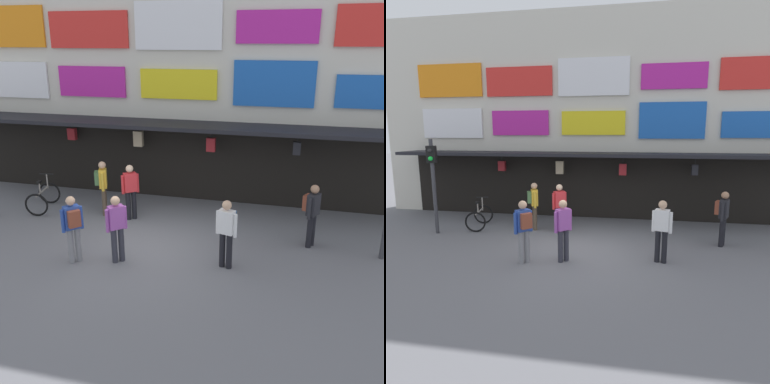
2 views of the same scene
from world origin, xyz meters
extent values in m
plane|color=slate|center=(0.00, 0.00, 0.00)|extent=(80.00, 80.00, 0.00)
cube|color=beige|center=(0.00, 4.60, 4.00)|extent=(18.00, 1.20, 8.00)
cube|color=black|center=(0.00, 3.30, 2.60)|extent=(15.30, 1.40, 0.12)
cube|color=orange|center=(-5.90, 3.95, 5.50)|extent=(2.76, 0.08, 1.29)
cube|color=red|center=(-2.95, 3.95, 5.39)|extent=(2.69, 0.08, 1.11)
cube|color=white|center=(0.00, 3.95, 5.49)|extent=(2.72, 0.08, 1.39)
cube|color=#B71E93|center=(2.95, 3.95, 5.44)|extent=(2.36, 0.08, 0.91)
cube|color=red|center=(5.90, 3.95, 5.46)|extent=(2.73, 0.08, 1.10)
cube|color=white|center=(-5.90, 3.95, 3.79)|extent=(2.63, 0.08, 1.20)
cube|color=#B71E93|center=(-2.95, 3.95, 3.79)|extent=(2.35, 0.08, 0.97)
cube|color=yellow|center=(0.00, 3.95, 3.77)|extent=(2.47, 0.08, 0.91)
cube|color=blue|center=(2.95, 3.95, 3.85)|extent=(2.41, 0.08, 1.34)
cube|color=blue|center=(5.90, 3.95, 3.69)|extent=(2.39, 0.08, 0.94)
cylinder|color=black|center=(-3.68, 3.65, 2.40)|extent=(0.02, 0.02, 0.27)
cube|color=maroon|center=(-3.68, 3.65, 2.07)|extent=(0.28, 0.17, 0.39)
cylinder|color=black|center=(-1.24, 3.52, 2.43)|extent=(0.02, 0.02, 0.23)
cube|color=tan|center=(-1.24, 3.52, 2.06)|extent=(0.30, 0.18, 0.49)
cylinder|color=black|center=(1.21, 3.30, 2.40)|extent=(0.02, 0.02, 0.27)
cube|color=maroon|center=(1.21, 3.30, 2.06)|extent=(0.27, 0.16, 0.42)
cylinder|color=black|center=(3.77, 3.33, 2.41)|extent=(0.02, 0.02, 0.26)
cube|color=#232328|center=(3.77, 3.33, 2.09)|extent=(0.22, 0.13, 0.38)
cube|color=black|center=(0.00, 3.98, 1.25)|extent=(15.30, 0.04, 2.50)
cylinder|color=#38383D|center=(-4.99, 0.96, 1.60)|extent=(0.12, 0.12, 3.20)
cube|color=black|center=(-4.99, 0.96, 2.70)|extent=(0.34, 0.31, 0.56)
sphere|color=black|center=(-4.96, 0.83, 2.83)|extent=(0.15, 0.15, 0.15)
sphere|color=#19DB3D|center=(-4.96, 0.83, 2.57)|extent=(0.15, 0.15, 0.15)
torus|color=black|center=(-3.96, 2.37, 0.36)|extent=(0.72, 0.20, 0.72)
torus|color=black|center=(-3.75, 1.29, 0.36)|extent=(0.72, 0.20, 0.72)
cylinder|color=#A3998E|center=(-3.86, 1.83, 0.61)|extent=(0.24, 0.98, 0.05)
cylinder|color=#A3998E|center=(-3.82, 1.66, 0.78)|extent=(0.04, 0.04, 0.35)
cube|color=black|center=(-3.82, 1.66, 0.97)|extent=(0.14, 0.22, 0.06)
cylinder|color=#A3998E|center=(-3.95, 2.28, 0.78)|extent=(0.04, 0.04, 0.50)
cylinder|color=black|center=(-3.95, 2.28, 1.03)|extent=(0.44, 0.12, 0.04)
cylinder|color=#2D2D38|center=(-0.12, -0.71, 0.44)|extent=(0.14, 0.14, 0.88)
cylinder|color=#2D2D38|center=(-0.25, -0.84, 0.44)|extent=(0.14, 0.14, 0.88)
cube|color=#9E4CA8|center=(-0.19, -0.78, 1.16)|extent=(0.41, 0.41, 0.56)
sphere|color=tan|center=(-0.19, -0.78, 1.57)|extent=(0.22, 0.22, 0.22)
cylinder|color=#9E4CA8|center=(-0.03, -0.62, 1.11)|extent=(0.09, 0.09, 0.56)
cylinder|color=#9E4CA8|center=(-0.34, -0.93, 1.11)|extent=(0.09, 0.09, 0.56)
cylinder|color=black|center=(2.46, -0.44, 0.44)|extent=(0.14, 0.14, 0.88)
cylinder|color=black|center=(2.28, -0.39, 0.44)|extent=(0.14, 0.14, 0.88)
cube|color=white|center=(2.37, -0.42, 1.16)|extent=(0.41, 0.31, 0.56)
sphere|color=tan|center=(2.37, -0.42, 1.57)|extent=(0.22, 0.22, 0.22)
cylinder|color=white|center=(2.58, -0.47, 1.11)|extent=(0.09, 0.09, 0.56)
cylinder|color=white|center=(2.16, -0.36, 1.11)|extent=(0.09, 0.09, 0.56)
cube|color=#2D5693|center=(2.41, -0.26, 1.18)|extent=(0.31, 0.23, 0.40)
cylinder|color=brown|center=(-1.84, 2.02, 0.44)|extent=(0.14, 0.14, 0.88)
cylinder|color=brown|center=(-1.77, 1.86, 0.44)|extent=(0.14, 0.14, 0.88)
cube|color=gold|center=(-1.81, 1.94, 1.16)|extent=(0.34, 0.42, 0.56)
sphere|color=tan|center=(-1.81, 1.94, 1.57)|extent=(0.22, 0.22, 0.22)
cylinder|color=gold|center=(-1.89, 2.14, 1.11)|extent=(0.09, 0.09, 0.56)
cylinder|color=gold|center=(-1.72, 1.74, 1.11)|extent=(0.09, 0.09, 0.56)
cube|color=#477042|center=(-1.95, 1.88, 1.18)|extent=(0.25, 0.32, 0.40)
cylinder|color=gray|center=(-1.25, -1.11, 0.44)|extent=(0.14, 0.14, 0.88)
cylinder|color=gray|center=(-1.13, -0.97, 0.44)|extent=(0.14, 0.14, 0.88)
cube|color=#28479E|center=(-1.19, -1.04, 1.16)|extent=(0.41, 0.41, 0.56)
sphere|color=tan|center=(-1.19, -1.04, 1.57)|extent=(0.22, 0.22, 0.22)
cylinder|color=#28479E|center=(-1.34, -1.20, 1.11)|extent=(0.09, 0.09, 0.56)
cylinder|color=#28479E|center=(-1.04, -0.88, 1.11)|extent=(0.09, 0.09, 0.56)
cube|color=brown|center=(-1.08, -1.15, 1.18)|extent=(0.31, 0.31, 0.40)
cylinder|color=black|center=(4.35, 1.30, 0.44)|extent=(0.14, 0.14, 0.88)
cylinder|color=black|center=(4.27, 1.14, 0.44)|extent=(0.14, 0.14, 0.88)
cube|color=#232328|center=(4.31, 1.22, 1.16)|extent=(0.35, 0.42, 0.56)
sphere|color=#A87A5B|center=(4.31, 1.22, 1.57)|extent=(0.22, 0.22, 0.22)
cylinder|color=#232328|center=(4.40, 1.42, 1.11)|extent=(0.09, 0.09, 0.56)
cylinder|color=#232328|center=(4.21, 1.02, 1.11)|extent=(0.09, 0.09, 0.56)
cube|color=brown|center=(4.16, 1.29, 1.18)|extent=(0.27, 0.32, 0.40)
cylinder|color=black|center=(-0.80, 1.84, 0.44)|extent=(0.14, 0.14, 0.88)
cylinder|color=black|center=(-0.94, 1.73, 0.44)|extent=(0.14, 0.14, 0.88)
cube|color=red|center=(-0.87, 1.78, 1.16)|extent=(0.42, 0.39, 0.56)
sphere|color=beige|center=(-0.87, 1.78, 1.57)|extent=(0.22, 0.22, 0.22)
cylinder|color=red|center=(-0.70, 1.92, 1.11)|extent=(0.09, 0.09, 0.56)
cylinder|color=red|center=(-1.05, 1.65, 1.11)|extent=(0.09, 0.09, 0.56)
camera|label=1|loc=(3.87, -9.47, 5.09)|focal=40.71mm
camera|label=2|loc=(1.59, -8.89, 3.39)|focal=30.55mm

